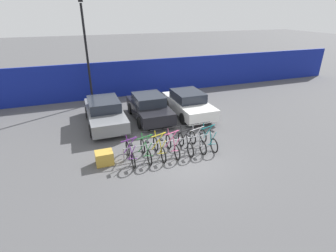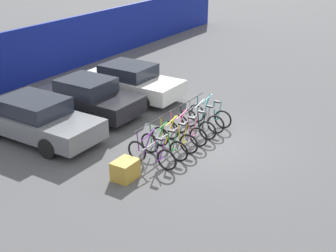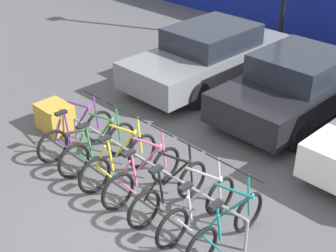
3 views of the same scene
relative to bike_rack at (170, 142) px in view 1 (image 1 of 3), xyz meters
The scene contains 15 objects.
ground_plane 0.90m from the bike_rack, 62.86° to the right, with size 120.00×120.00×0.00m, color #4C4C4F.
hoarding_wall 8.86m from the bike_rack, 87.75° to the left, with size 36.00×0.16×2.50m, color navy.
bike_rack is the anchor object (origin of this frame).
bicycle_purple 1.82m from the bike_rack, behind, with size 0.68×1.71×1.05m.
bicycle_green 1.16m from the bike_rack, behind, with size 0.68×1.71×1.05m.
bicycle_yellow 0.58m from the bike_rack, 164.82° to the right, with size 0.68×1.71×1.05m.
bicycle_pink 0.20m from the bike_rack, 69.28° to the right, with size 0.68×1.71×1.05m.
bicycle_black 0.69m from the bike_rack, 12.55° to the right, with size 0.68×1.71×1.05m.
bicycle_silver 1.28m from the bike_rack, ahead, with size 0.68×1.71×1.05m.
bicycle_teal 1.82m from the bike_rack, ahead, with size 0.68×1.71×1.05m.
car_grey 4.69m from the bike_rack, 118.52° to the left, with size 1.91×4.54×1.40m.
car_black 4.09m from the bike_rack, 86.51° to the left, with size 1.91×3.98×1.40m.
car_white 4.71m from the bike_rack, 56.35° to the left, with size 1.91×4.27×1.40m.
lamp_post 8.78m from the bike_rack, 108.22° to the left, with size 0.24×0.44×6.36m.
cargo_crate 2.85m from the bike_rack, behind, with size 0.70×0.56×0.55m, color #B28C33.
Camera 1 is at (-3.91, -8.79, 5.81)m, focal length 28.00 mm.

